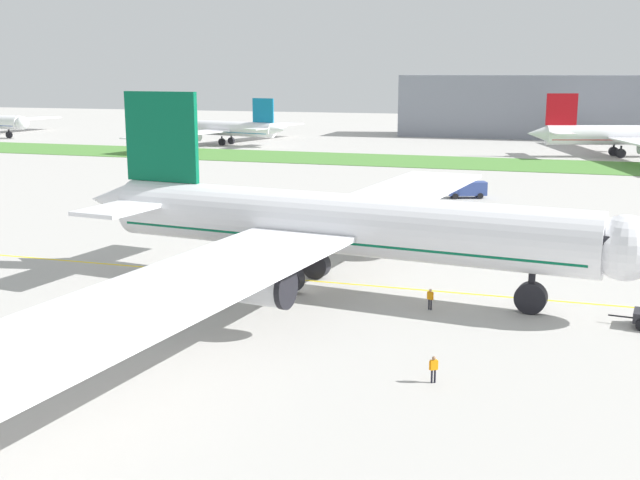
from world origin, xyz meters
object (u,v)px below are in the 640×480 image
(ground_crew_marshaller_front, at_px, (434,367))
(parked_airliner_far_centre, at_px, (220,129))
(airliner_foreground, at_px, (331,225))
(ground_crew_wingwalker_port, at_px, (430,297))
(service_truck_baggage_loader, at_px, (467,189))
(parked_airliner_far_right, at_px, (629,136))

(ground_crew_marshaller_front, relative_size, parked_airliner_far_centre, 0.03)
(airliner_foreground, height_order, ground_crew_wingwalker_port, airliner_foreground)
(ground_crew_marshaller_front, relative_size, service_truck_baggage_loader, 0.28)
(ground_crew_wingwalker_port, relative_size, ground_crew_marshaller_front, 1.02)
(ground_crew_wingwalker_port, relative_size, parked_airliner_far_centre, 0.03)
(airliner_foreground, height_order, ground_crew_marshaller_front, airliner_foreground)
(airliner_foreground, relative_size, service_truck_baggage_loader, 13.79)
(ground_crew_marshaller_front, height_order, service_truck_baggage_loader, service_truck_baggage_loader)
(airliner_foreground, xyz_separation_m, parked_airliner_far_centre, (-69.61, 128.26, -1.61))
(service_truck_baggage_loader, height_order, parked_airliner_far_right, parked_airliner_far_right)
(parked_airliner_far_centre, bearing_deg, service_truck_baggage_loader, -44.24)
(airliner_foreground, bearing_deg, ground_crew_marshaller_front, -56.83)
(airliner_foreground, relative_size, ground_crew_wingwalker_port, 48.13)
(parked_airliner_far_right, bearing_deg, ground_crew_wingwalker_port, -99.69)
(airliner_foreground, relative_size, ground_crew_marshaller_front, 48.95)
(parked_airliner_far_centre, bearing_deg, ground_crew_wingwalker_port, -59.06)
(ground_crew_wingwalker_port, distance_m, service_truck_baggage_loader, 59.56)
(ground_crew_marshaller_front, height_order, parked_airliner_far_right, parked_airliner_far_right)
(airliner_foreground, height_order, parked_airliner_far_right, airliner_foreground)
(airliner_foreground, bearing_deg, service_truck_baggage_loader, 84.98)
(service_truck_baggage_loader, bearing_deg, parked_airliner_far_right, 69.31)
(airliner_foreground, bearing_deg, ground_crew_wingwalker_port, -21.18)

